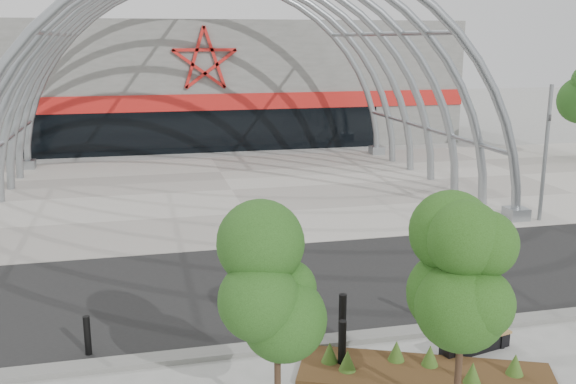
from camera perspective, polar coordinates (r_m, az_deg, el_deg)
name	(u,v)px	position (r m, az deg, el deg)	size (l,w,h in m)	color
ground	(327,338)	(15.46, 3.46, -12.83)	(140.00, 140.00, 0.00)	gray
road	(292,284)	(18.54, 0.36, -8.16)	(140.00, 7.00, 0.02)	black
forecourt	(232,190)	(29.83, -5.03, 0.18)	(60.00, 17.00, 0.04)	gray
kerb	(330,340)	(15.22, 3.74, -13.03)	(60.00, 0.50, 0.12)	slate
arena_building	(194,80)	(46.97, -8.33, 9.82)	(34.00, 15.24, 8.00)	slate
vault_canopy	(232,190)	(29.84, -5.03, 0.17)	(20.80, 15.80, 20.36)	gray
planting_bed	(422,369)	(14.14, 11.82, -15.18)	(5.45, 3.49, 0.55)	#3C2B13
signal_pole	(546,151)	(26.02, 21.93, 3.38)	(0.19, 0.74, 5.22)	gray
street_tree_0	(277,288)	(11.11, -0.97, -8.55)	(1.63, 1.63, 3.72)	#312115
street_tree_1	(464,279)	(11.70, 15.41, -7.48)	(1.62, 1.62, 3.83)	#331F13
bench_1	(475,344)	(15.34, 16.29, -12.83)	(1.86, 0.81, 0.38)	black
bollard_0	(87,336)	(15.15, -17.40, -12.10)	(0.15, 0.15, 0.92)	black
bollard_1	(299,310)	(15.60, 1.00, -10.42)	(0.17, 0.17, 1.06)	black
bollard_2	(342,344)	(14.01, 4.84, -13.35)	(0.17, 0.17, 1.06)	black
bollard_3	(342,317)	(15.18, 4.86, -11.02)	(0.18, 0.18, 1.12)	black
bollard_4	(441,303)	(16.29, 13.48, -9.60)	(0.18, 0.18, 1.13)	black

